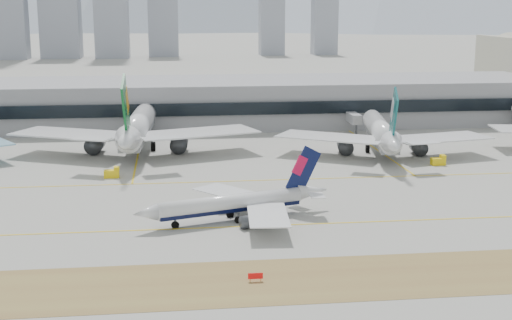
{
  "coord_description": "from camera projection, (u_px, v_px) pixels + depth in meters",
  "views": [
    {
      "loc": [
        -21.07,
        -129.95,
        39.58
      ],
      "look_at": [
        -3.09,
        18.0,
        7.5
      ],
      "focal_mm": 50.0,
      "sensor_mm": 36.0,
      "label": 1
    }
  ],
  "objects": [
    {
      "name": "terminal",
      "position": [
        231.0,
        101.0,
        246.79
      ],
      "size": [
        280.0,
        43.1,
        15.0
      ],
      "color": "gray",
      "rests_on": "ground"
    },
    {
      "name": "widebody_cathay",
      "position": [
        382.0,
        133.0,
        195.47
      ],
      "size": [
        58.36,
        57.75,
        21.08
      ],
      "rotation": [
        0.0,
        0.0,
        1.41
      ],
      "color": "white",
      "rests_on": "ground"
    },
    {
      "name": "gse_b",
      "position": [
        112.0,
        173.0,
        168.56
      ],
      "size": [
        3.55,
        2.0,
        2.6
      ],
      "color": "yellow",
      "rests_on": "ground"
    },
    {
      "name": "gse_c",
      "position": [
        439.0,
        161.0,
        182.01
      ],
      "size": [
        3.55,
        2.0,
        2.6
      ],
      "color": "yellow",
      "rests_on": "ground"
    },
    {
      "name": "ground",
      "position": [
        283.0,
        217.0,
        136.92
      ],
      "size": [
        3000.0,
        3000.0,
        0.0
      ],
      "primitive_type": "plane",
      "color": "#9D9C93",
      "rests_on": "ground"
    },
    {
      "name": "widebody_eva",
      "position": [
        137.0,
        129.0,
        197.66
      ],
      "size": [
        68.42,
        67.02,
        24.43
      ],
      "rotation": [
        0.0,
        0.0,
        1.51
      ],
      "color": "white",
      "rests_on": "ground"
    },
    {
      "name": "taxiing_airliner",
      "position": [
        237.0,
        203.0,
        134.73
      ],
      "size": [
        38.62,
        32.83,
        13.32
      ],
      "rotation": [
        0.0,
        0.0,
        3.45
      ],
      "color": "white",
      "rests_on": "ground"
    },
    {
      "name": "hold_sign_left",
      "position": [
        255.0,
        276.0,
        104.59
      ],
      "size": [
        2.2,
        0.15,
        1.35
      ],
      "color": "red",
      "rests_on": "ground"
    }
  ]
}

